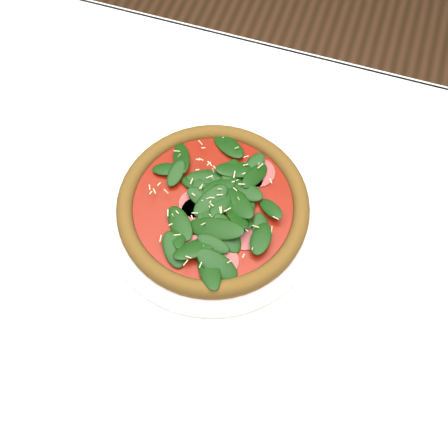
% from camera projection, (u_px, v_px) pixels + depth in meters
% --- Properties ---
extents(ground, '(6.00, 6.00, 0.00)m').
position_uv_depth(ground, '(222.00, 345.00, 1.43)').
color(ground, brown).
rests_on(ground, ground).
extents(dining_table, '(1.21, 0.81, 0.75)m').
position_uv_depth(dining_table, '(220.00, 262.00, 0.84)').
color(dining_table, white).
rests_on(dining_table, ground).
extents(plate, '(0.34, 0.34, 0.01)m').
position_uv_depth(plate, '(213.00, 210.00, 0.76)').
color(plate, silver).
rests_on(plate, dining_table).
extents(pizza, '(0.33, 0.33, 0.04)m').
position_uv_depth(pizza, '(213.00, 204.00, 0.75)').
color(pizza, brown).
rests_on(pizza, plate).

